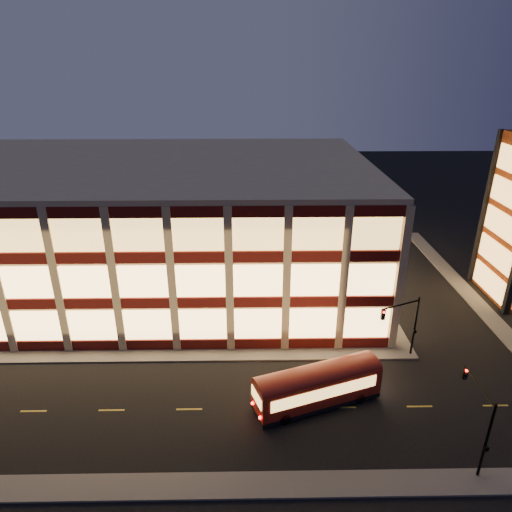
{
  "coord_description": "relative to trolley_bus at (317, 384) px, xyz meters",
  "views": [
    {
      "loc": [
        8.72,
        -33.75,
        25.03
      ],
      "look_at": [
        9.43,
        8.0,
        6.86
      ],
      "focal_mm": 32.0,
      "sensor_mm": 36.0,
      "label": 1
    }
  ],
  "objects": [
    {
      "name": "ground",
      "position": [
        -13.95,
        5.5,
        -1.88
      ],
      "size": [
        200.0,
        200.0,
        0.0
      ],
      "primitive_type": "plane",
      "color": "black",
      "rests_on": "ground"
    },
    {
      "name": "sidewalk_office_south",
      "position": [
        -16.95,
        6.5,
        -1.81
      ],
      "size": [
        54.0,
        2.0,
        0.15
      ],
      "primitive_type": "cube",
      "color": "#514F4C",
      "rests_on": "ground"
    },
    {
      "name": "sidewalk_office_east",
      "position": [
        9.05,
        22.5,
        -1.81
      ],
      "size": [
        2.0,
        30.0,
        0.15
      ],
      "primitive_type": "cube",
      "color": "#514F4C",
      "rests_on": "ground"
    },
    {
      "name": "sidewalk_tower_west",
      "position": [
        20.05,
        22.5,
        -1.81
      ],
      "size": [
        2.0,
        30.0,
        0.15
      ],
      "primitive_type": "cube",
      "color": "#514F4C",
      "rests_on": "ground"
    },
    {
      "name": "sidewalk_near",
      "position": [
        -13.95,
        -7.5,
        -1.81
      ],
      "size": [
        100.0,
        2.0,
        0.15
      ],
      "primitive_type": "cube",
      "color": "#514F4C",
      "rests_on": "ground"
    },
    {
      "name": "office_building",
      "position": [
        -16.87,
        22.42,
        5.37
      ],
      "size": [
        50.45,
        30.45,
        14.5
      ],
      "color": "tan",
      "rests_on": "ground"
    },
    {
      "name": "traffic_signal_far",
      "position": [
        8.26,
        5.74,
        2.23
      ],
      "size": [
        3.79,
        1.87,
        6.0
      ],
      "color": "black",
      "rests_on": "ground"
    },
    {
      "name": "traffic_signal_near",
      "position": [
        9.55,
        -5.53,
        2.25
      ],
      "size": [
        0.32,
        4.45,
        6.0
      ],
      "color": "black",
      "rests_on": "ground"
    },
    {
      "name": "trolley_bus",
      "position": [
        0.0,
        0.0,
        0.0
      ],
      "size": [
        10.29,
        5.7,
        3.4
      ],
      "rotation": [
        0.0,
        0.0,
        0.34
      ],
      "color": "maroon",
      "rests_on": "ground"
    }
  ]
}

